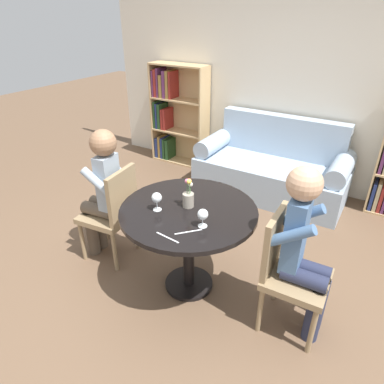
{
  "coord_description": "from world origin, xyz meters",
  "views": [
    {
      "loc": [
        1.16,
        -1.84,
        2.07
      ],
      "look_at": [
        0.0,
        0.05,
        0.87
      ],
      "focal_mm": 32.0,
      "sensor_mm": 36.0,
      "label": 1
    }
  ],
  "objects_px": {
    "chair_left": "(114,210)",
    "person_left": "(103,191)",
    "wine_glass_left": "(157,198)",
    "bookshelf_left": "(174,114)",
    "flower_vase": "(188,197)",
    "person_right": "(305,249)",
    "wine_glass_right": "(203,215)",
    "couch": "(272,170)",
    "chair_right": "(288,268)"
  },
  "relations": [
    {
      "from": "bookshelf_left",
      "to": "person_right",
      "type": "xyz_separation_m",
      "value": [
        2.48,
        -2.14,
        -0.02
      ]
    },
    {
      "from": "chair_right",
      "to": "wine_glass_right",
      "type": "height_order",
      "value": "chair_right"
    },
    {
      "from": "bookshelf_left",
      "to": "wine_glass_right",
      "type": "xyz_separation_m",
      "value": [
        1.82,
        -2.34,
        0.13
      ]
    },
    {
      "from": "flower_vase",
      "to": "chair_left",
      "type": "bearing_deg",
      "value": -176.47
    },
    {
      "from": "bookshelf_left",
      "to": "chair_left",
      "type": "distance_m",
      "value": 2.38
    },
    {
      "from": "person_right",
      "to": "wine_glass_right",
      "type": "relative_size",
      "value": 9.42
    },
    {
      "from": "chair_right",
      "to": "bookshelf_left",
      "type": "bearing_deg",
      "value": 46.28
    },
    {
      "from": "person_left",
      "to": "person_right",
      "type": "bearing_deg",
      "value": 86.36
    },
    {
      "from": "bookshelf_left",
      "to": "chair_right",
      "type": "height_order",
      "value": "bookshelf_left"
    },
    {
      "from": "chair_right",
      "to": "flower_vase",
      "type": "bearing_deg",
      "value": 89.33
    },
    {
      "from": "chair_right",
      "to": "wine_glass_left",
      "type": "xyz_separation_m",
      "value": [
        -0.96,
        -0.18,
        0.35
      ]
    },
    {
      "from": "couch",
      "to": "wine_glass_left",
      "type": "xyz_separation_m",
      "value": [
        -0.19,
        -2.06,
        0.54
      ]
    },
    {
      "from": "wine_glass_left",
      "to": "wine_glass_right",
      "type": "bearing_deg",
      "value": -1.79
    },
    {
      "from": "chair_left",
      "to": "person_right",
      "type": "xyz_separation_m",
      "value": [
        1.63,
        0.07,
        0.19
      ]
    },
    {
      "from": "bookshelf_left",
      "to": "chair_right",
      "type": "bearing_deg",
      "value": -41.94
    },
    {
      "from": "person_left",
      "to": "person_right",
      "type": "distance_m",
      "value": 1.72
    },
    {
      "from": "couch",
      "to": "bookshelf_left",
      "type": "bearing_deg",
      "value": 170.65
    },
    {
      "from": "couch",
      "to": "wine_glass_left",
      "type": "distance_m",
      "value": 2.14
    },
    {
      "from": "chair_left",
      "to": "person_left",
      "type": "distance_m",
      "value": 0.2
    },
    {
      "from": "chair_left",
      "to": "flower_vase",
      "type": "bearing_deg",
      "value": 87.13
    },
    {
      "from": "couch",
      "to": "person_right",
      "type": "relative_size",
      "value": 1.41
    },
    {
      "from": "chair_left",
      "to": "flower_vase",
      "type": "relative_size",
      "value": 3.9
    },
    {
      "from": "chair_left",
      "to": "flower_vase",
      "type": "xyz_separation_m",
      "value": [
        0.75,
        0.05,
        0.34
      ]
    },
    {
      "from": "wine_glass_right",
      "to": "wine_glass_left",
      "type": "bearing_deg",
      "value": 178.21
    },
    {
      "from": "wine_glass_left",
      "to": "bookshelf_left",
      "type": "bearing_deg",
      "value": 121.54
    },
    {
      "from": "couch",
      "to": "person_left",
      "type": "height_order",
      "value": "person_left"
    },
    {
      "from": "chair_right",
      "to": "person_right",
      "type": "xyz_separation_m",
      "value": [
        0.08,
        0.0,
        0.19
      ]
    },
    {
      "from": "chair_left",
      "to": "wine_glass_left",
      "type": "xyz_separation_m",
      "value": [
        0.58,
        -0.12,
        0.35
      ]
    },
    {
      "from": "person_left",
      "to": "person_right",
      "type": "relative_size",
      "value": 0.98
    },
    {
      "from": "bookshelf_left",
      "to": "person_left",
      "type": "bearing_deg",
      "value": -71.11
    },
    {
      "from": "chair_left",
      "to": "person_right",
      "type": "distance_m",
      "value": 1.64
    },
    {
      "from": "couch",
      "to": "flower_vase",
      "type": "bearing_deg",
      "value": -90.64
    },
    {
      "from": "chair_right",
      "to": "flower_vase",
      "type": "distance_m",
      "value": 0.86
    },
    {
      "from": "person_right",
      "to": "flower_vase",
      "type": "height_order",
      "value": "person_right"
    },
    {
      "from": "person_left",
      "to": "flower_vase",
      "type": "height_order",
      "value": "person_left"
    },
    {
      "from": "chair_left",
      "to": "person_left",
      "type": "relative_size",
      "value": 0.73
    },
    {
      "from": "chair_right",
      "to": "couch",
      "type": "bearing_deg",
      "value": 20.52
    },
    {
      "from": "couch",
      "to": "wine_glass_left",
      "type": "bearing_deg",
      "value": -95.28
    },
    {
      "from": "person_right",
      "to": "wine_glass_left",
      "type": "height_order",
      "value": "person_right"
    },
    {
      "from": "bookshelf_left",
      "to": "chair_left",
      "type": "relative_size",
      "value": 1.56
    },
    {
      "from": "bookshelf_left",
      "to": "wine_glass_right",
      "type": "relative_size",
      "value": 10.53
    },
    {
      "from": "couch",
      "to": "wine_glass_right",
      "type": "relative_size",
      "value": 13.28
    },
    {
      "from": "bookshelf_left",
      "to": "chair_right",
      "type": "distance_m",
      "value": 3.22
    },
    {
      "from": "bookshelf_left",
      "to": "chair_right",
      "type": "relative_size",
      "value": 1.56
    },
    {
      "from": "person_right",
      "to": "wine_glass_right",
      "type": "height_order",
      "value": "person_right"
    },
    {
      "from": "wine_glass_left",
      "to": "chair_right",
      "type": "bearing_deg",
      "value": 10.58
    },
    {
      "from": "chair_left",
      "to": "wine_glass_right",
      "type": "bearing_deg",
      "value": 75.99
    },
    {
      "from": "couch",
      "to": "person_left",
      "type": "bearing_deg",
      "value": -113.63
    },
    {
      "from": "bookshelf_left",
      "to": "flower_vase",
      "type": "relative_size",
      "value": 6.09
    },
    {
      "from": "person_right",
      "to": "flower_vase",
      "type": "xyz_separation_m",
      "value": [
        -0.88,
        -0.02,
        0.14
      ]
    }
  ]
}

